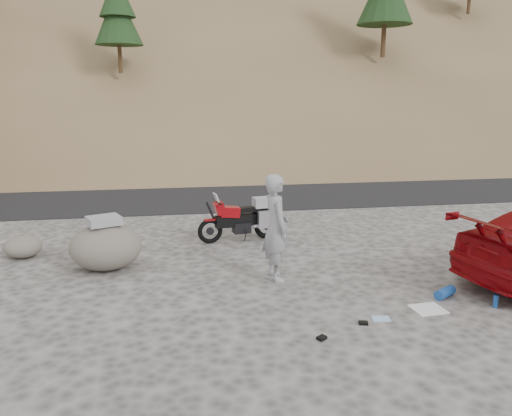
% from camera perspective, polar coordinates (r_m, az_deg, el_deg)
% --- Properties ---
extents(ground, '(140.00, 140.00, 0.00)m').
position_cam_1_polar(ground, '(9.16, 3.12, -8.40)').
color(ground, '#474441').
rests_on(ground, ground).
extents(road, '(120.00, 7.00, 0.05)m').
position_cam_1_polar(road, '(17.75, -3.05, 2.07)').
color(road, black).
rests_on(road, ground).
extents(hillside, '(120.00, 73.00, 46.72)m').
position_cam_1_polar(hillside, '(49.85, -7.54, 21.72)').
color(hillside, brown).
rests_on(hillside, ground).
extents(motorcycle, '(1.96, 0.78, 1.17)m').
position_cam_1_polar(motorcycle, '(11.53, -1.50, -1.29)').
color(motorcycle, black).
rests_on(motorcycle, ground).
extents(man, '(0.55, 0.76, 1.95)m').
position_cam_1_polar(man, '(9.31, 2.23, -8.03)').
color(man, gray).
rests_on(man, ground).
extents(boulder, '(1.57, 1.41, 1.07)m').
position_cam_1_polar(boulder, '(10.06, -16.82, -4.18)').
color(boulder, '#59544C').
rests_on(boulder, ground).
extents(small_rock, '(0.88, 0.82, 0.46)m').
position_cam_1_polar(small_rock, '(11.46, -25.11, -4.03)').
color(small_rock, '#59544C').
rests_on(small_rock, ground).
extents(gear_white_cloth, '(0.52, 0.47, 0.02)m').
position_cam_1_polar(gear_white_cloth, '(8.48, 19.06, -10.86)').
color(gear_white_cloth, white).
rests_on(gear_white_cloth, ground).
extents(gear_blue_mat, '(0.45, 0.37, 0.17)m').
position_cam_1_polar(gear_blue_mat, '(9.02, 20.77, -9.04)').
color(gear_blue_mat, '#184693').
rests_on(gear_blue_mat, ground).
extents(gear_bottle, '(0.10, 0.10, 0.21)m').
position_cam_1_polar(gear_bottle, '(8.92, 25.71, -9.59)').
color(gear_bottle, '#184693').
rests_on(gear_bottle, ground).
extents(gear_glove_a, '(0.15, 0.13, 0.04)m').
position_cam_1_polar(gear_glove_a, '(7.73, 12.17, -12.72)').
color(gear_glove_a, black).
rests_on(gear_glove_a, ground).
extents(gear_glove_b, '(0.16, 0.15, 0.04)m').
position_cam_1_polar(gear_glove_b, '(7.21, 7.52, -14.50)').
color(gear_glove_b, black).
rests_on(gear_glove_b, ground).
extents(gear_blue_cloth, '(0.30, 0.24, 0.01)m').
position_cam_1_polar(gear_blue_cloth, '(7.96, 14.10, -12.17)').
color(gear_blue_cloth, '#97BFEA').
rests_on(gear_blue_cloth, ground).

